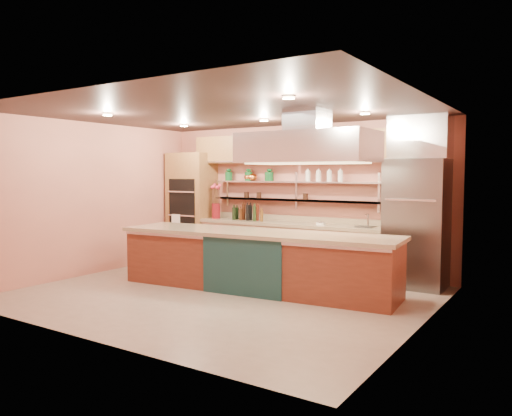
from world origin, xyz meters
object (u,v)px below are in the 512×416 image
Objects in this scene: kitchen_scale at (321,223)px; copper_kettle at (253,177)px; refrigerator at (416,223)px; green_canister at (268,177)px; island at (256,261)px; flower_vase at (216,211)px.

copper_kettle reaches higher than kitchen_scale.
refrigerator is 14.90× the size of kitchen_scale.
green_canister is (-2.98, 0.23, 0.75)m from refrigerator.
green_canister is at bearing 110.57° from island.
refrigerator is 2.69m from island.
refrigerator is at bearing -20.19° from kitchen_scale.
refrigerator reaches higher than green_canister.
island is 14.47× the size of flower_vase.
green_canister is at bearing 150.23° from kitchen_scale.
flower_vase is at bearing 136.43° from island.
island is at bearing -123.21° from kitchen_scale.
copper_kettle is (0.77, 0.22, 0.70)m from flower_vase.
refrigerator reaches higher than copper_kettle.
refrigerator reaches higher than flower_vase.
kitchen_scale is 1.52m from green_canister.
green_canister reaches higher than flower_vase.
refrigerator is at bearing -3.92° from copper_kettle.
copper_kettle is at bearing 119.37° from island.
refrigerator is 4.12m from flower_vase.
island is at bearing -55.18° from copper_kettle.
island is 26.27× the size of green_canister.
island is 1.71m from kitchen_scale.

